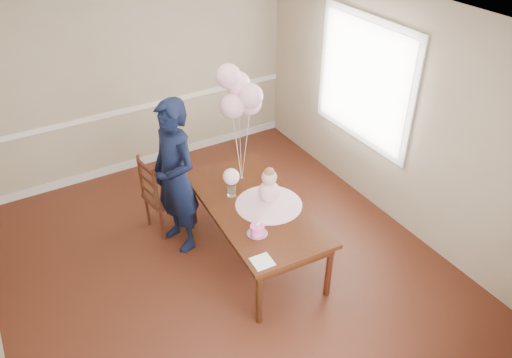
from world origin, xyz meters
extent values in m
cube|color=#38170E|center=(0.00, 0.00, 0.00)|extent=(4.50, 5.00, 0.00)
cube|color=silver|center=(0.00, 0.00, 2.70)|extent=(4.50, 5.00, 0.02)
cube|color=tan|center=(0.00, 2.50, 1.35)|extent=(4.50, 0.02, 2.70)
cube|color=tan|center=(0.00, -2.50, 1.35)|extent=(4.50, 0.02, 2.70)
cube|color=tan|center=(2.25, 0.00, 1.35)|extent=(0.02, 5.00, 2.70)
cube|color=white|center=(0.00, 2.49, 0.90)|extent=(4.50, 0.02, 0.07)
cube|color=silver|center=(0.00, 2.49, 0.06)|extent=(4.50, 0.02, 0.12)
cube|color=white|center=(2.23, 0.50, 1.55)|extent=(0.02, 1.66, 1.56)
cube|color=white|center=(2.21, 0.50, 1.55)|extent=(0.01, 1.50, 1.40)
cube|color=black|center=(0.42, -0.01, 0.68)|extent=(1.05, 1.93, 0.05)
cube|color=black|center=(0.42, -0.01, 0.61)|extent=(0.95, 1.84, 0.09)
cylinder|color=black|center=(-0.03, -0.85, 0.33)|extent=(0.07, 0.07, 0.66)
cylinder|color=black|center=(0.76, -0.90, 0.33)|extent=(0.07, 0.07, 0.66)
cylinder|color=black|center=(0.07, 0.88, 0.33)|extent=(0.07, 0.07, 0.66)
cylinder|color=black|center=(0.86, 0.83, 0.33)|extent=(0.07, 0.07, 0.66)
cone|color=#E4A8C1|center=(0.56, -0.07, 0.75)|extent=(0.76, 0.76, 0.09)
sphere|color=#FFA1D7|center=(0.56, -0.07, 0.88)|extent=(0.23, 0.23, 0.23)
sphere|color=#D5A792|center=(0.56, -0.07, 1.05)|extent=(0.16, 0.16, 0.16)
sphere|color=brown|center=(0.56, -0.07, 1.11)|extent=(0.11, 0.11, 0.11)
cylinder|color=#B7B7BB|center=(0.20, -0.42, 0.71)|extent=(0.22, 0.22, 0.01)
cylinder|color=#F54DA8|center=(0.20, -0.42, 0.76)|extent=(0.15, 0.15, 0.09)
sphere|color=white|center=(0.20, -0.42, 0.82)|extent=(0.03, 0.03, 0.03)
sphere|color=white|center=(0.23, -0.41, 0.82)|extent=(0.03, 0.03, 0.03)
cylinder|color=white|center=(0.29, 0.28, 0.78)|extent=(0.10, 0.10, 0.15)
sphere|color=#F9D1E1|center=(0.29, 0.28, 0.95)|extent=(0.18, 0.18, 0.18)
cube|color=white|center=(0.04, -0.79, 0.71)|extent=(0.20, 0.20, 0.01)
cylinder|color=silver|center=(0.54, 0.50, 0.72)|extent=(0.04, 0.04, 0.02)
sphere|color=#E19FB9|center=(0.45, 0.50, 1.65)|extent=(0.26, 0.26, 0.26)
sphere|color=#E5A2C0|center=(0.63, 0.45, 1.74)|extent=(0.26, 0.26, 0.26)
sphere|color=#F9B0C4|center=(0.57, 0.59, 1.84)|extent=(0.26, 0.26, 0.26)
sphere|color=#EFA9C9|center=(0.47, 0.62, 1.93)|extent=(0.26, 0.26, 0.26)
sphere|color=#FFB4D9|center=(0.69, 0.57, 1.60)|extent=(0.26, 0.26, 0.26)
cylinder|color=white|center=(0.50, 0.50, 1.11)|extent=(0.09, 0.01, 0.79)
cylinder|color=silver|center=(0.59, 0.47, 1.16)|extent=(0.09, 0.06, 0.88)
cylinder|color=silver|center=(0.55, 0.55, 1.21)|extent=(0.03, 0.09, 0.98)
cylinder|color=silver|center=(0.51, 0.56, 1.25)|extent=(0.07, 0.10, 1.07)
cylinder|color=white|center=(0.61, 0.53, 1.09)|extent=(0.14, 0.06, 0.73)
cube|color=#3A190F|center=(-0.23, 0.98, 0.44)|extent=(0.49, 0.49, 0.05)
cylinder|color=#35130E|center=(-0.38, 0.78, 0.21)|extent=(0.04, 0.04, 0.42)
cylinder|color=#371B0F|center=(-0.03, 0.83, 0.21)|extent=(0.04, 0.04, 0.42)
cylinder|color=#3A1A0F|center=(-0.43, 1.12, 0.21)|extent=(0.04, 0.04, 0.42)
cylinder|color=#33180D|center=(-0.08, 1.17, 0.21)|extent=(0.04, 0.04, 0.42)
cylinder|color=#381B0F|center=(-0.40, 0.77, 0.72)|extent=(0.04, 0.04, 0.55)
cylinder|color=#391A0F|center=(-0.45, 1.12, 0.72)|extent=(0.04, 0.04, 0.55)
cube|color=#371C0F|center=(-0.42, 0.95, 0.61)|extent=(0.08, 0.39, 0.05)
cube|color=#35180E|center=(-0.42, 0.95, 0.76)|extent=(0.08, 0.39, 0.05)
cube|color=#37130F|center=(-0.42, 0.95, 0.92)|extent=(0.08, 0.39, 0.05)
imported|color=black|center=(-0.21, 0.63, 0.90)|extent=(0.56, 0.73, 1.81)
camera|label=1|loc=(-1.71, -3.68, 3.91)|focal=35.00mm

